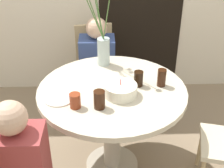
% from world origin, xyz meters
% --- Properties ---
extents(ground_plane, '(16.00, 16.00, 0.00)m').
position_xyz_m(ground_plane, '(0.00, 0.00, 0.00)').
color(ground_plane, '#89755B').
extents(doorway_panel, '(0.90, 0.01, 2.05)m').
position_xyz_m(doorway_panel, '(0.35, 1.32, 1.02)').
color(doorway_panel, black).
rests_on(doorway_panel, ground_plane).
extents(dining_table, '(1.10, 1.10, 0.78)m').
position_xyz_m(dining_table, '(0.00, 0.00, 0.62)').
color(dining_table, beige).
rests_on(dining_table, ground_plane).
extents(chair_left_flank, '(0.46, 0.46, 0.89)m').
position_xyz_m(chair_left_flank, '(-0.14, 0.96, 0.49)').
color(chair_left_flank, beige).
rests_on(chair_left_flank, ground_plane).
extents(birthday_cake, '(0.24, 0.24, 0.13)m').
position_xyz_m(birthday_cake, '(0.06, -0.09, 0.82)').
color(birthday_cake, white).
rests_on(birthday_cake, dining_table).
extents(flower_vase, '(0.26, 0.34, 0.74)m').
position_xyz_m(flower_vase, '(-0.07, 0.39, 0.98)').
color(flower_vase, '#B2C6C1').
rests_on(flower_vase, dining_table).
extents(side_plate, '(0.21, 0.21, 0.01)m').
position_xyz_m(side_plate, '(-0.38, -0.12, 0.78)').
color(side_plate, silver).
rests_on(side_plate, dining_table).
extents(drink_glass_0, '(0.08, 0.08, 0.10)m').
position_xyz_m(drink_glass_0, '(-0.25, -0.23, 0.83)').
color(drink_glass_0, maroon).
rests_on(drink_glass_0, dining_table).
extents(drink_glass_1, '(0.08, 0.08, 0.13)m').
position_xyz_m(drink_glass_1, '(-0.09, -0.24, 0.84)').
color(drink_glass_1, '#33190C').
rests_on(drink_glass_1, dining_table).
extents(drink_glass_2, '(0.07, 0.07, 0.12)m').
position_xyz_m(drink_glass_2, '(0.20, 0.04, 0.84)').
color(drink_glass_2, black).
rests_on(drink_glass_2, dining_table).
extents(drink_glass_3, '(0.06, 0.06, 0.13)m').
position_xyz_m(drink_glass_3, '(0.37, 0.03, 0.84)').
color(drink_glass_3, '#33190C').
rests_on(drink_glass_3, dining_table).
extents(person_woman, '(0.34, 0.24, 1.05)m').
position_xyz_m(person_woman, '(-0.12, 0.80, 0.49)').
color(person_woman, '#383333').
rests_on(person_woman, ground_plane).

